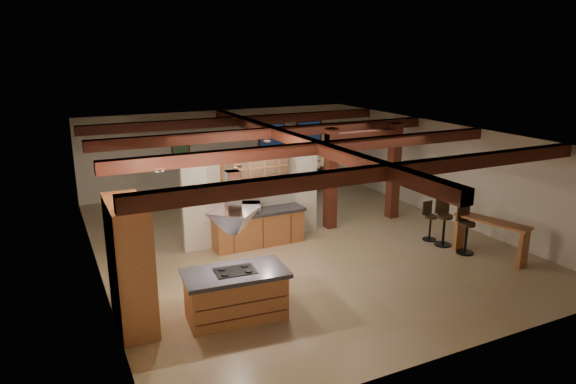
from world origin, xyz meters
The scene contains 23 objects.
ground centered at (0.00, 0.00, 0.00)m, with size 12.00×12.00×0.00m, color tan.
room_walls centered at (0.00, 0.00, 1.78)m, with size 12.00×12.00×12.00m.
ceiling_beams centered at (0.00, 0.00, 2.76)m, with size 10.00×12.00×0.28m.
timber_posts centered at (2.50, 0.50, 1.76)m, with size 2.50×0.30×2.90m.
partition_wall centered at (-1.00, 0.50, 1.10)m, with size 3.80×0.18×2.20m, color beige.
pantry_cabinet centered at (-4.67, -2.60, 1.20)m, with size 0.67×1.60×2.40m.
back_counter centered at (-1.00, 0.11, 0.48)m, with size 2.50×0.66×0.94m.
upper_display_cabinet centered at (-1.00, 0.31, 1.85)m, with size 1.80×0.36×0.95m.
range_hood centered at (-2.87, -3.22, 1.78)m, with size 1.10×1.10×1.40m.
back_windows centered at (2.80, 5.93, 1.50)m, with size 2.70×0.07×1.70m.
framed_art centered at (-1.50, 5.94, 1.70)m, with size 0.65×0.05×0.85m.
recessed_cans centered at (-2.53, -1.93, 2.87)m, with size 3.16×2.46×0.03m.
kitchen_island centered at (-2.87, -3.22, 0.49)m, with size 2.04×1.20×0.97m.
dining_table centered at (0.21, 2.50, 0.29)m, with size 1.65×0.92×0.58m, color #3E1A0F.
sofa centered at (3.03, 5.43, 0.30)m, with size 2.06×0.81×0.60m, color black.
microwave centered at (-1.20, 0.11, 1.07)m, with size 0.47×0.32×0.26m, color silver.
bar_counter centered at (3.84, -3.15, 0.65)m, with size 0.96×1.89×0.96m.
side_table centered at (4.24, 5.54, 0.25)m, with size 0.41×0.41×0.51m, color #3E190F.
table_lamp centered at (4.24, 5.54, 0.71)m, with size 0.25×0.25×0.29m.
bar_stool_a centered at (3.48, -2.67, 0.63)m, with size 0.44×0.44×1.25m.
bar_stool_b centered at (3.37, -2.00, 0.65)m, with size 0.46×0.48×1.27m.
bar_stool_c centered at (3.31, -1.54, 0.54)m, with size 0.37×0.37×1.05m.
dining_chairs centered at (0.21, 2.50, 0.56)m, with size 2.23×2.23×1.11m.
Camera 1 is at (-5.86, -11.67, 4.98)m, focal length 32.00 mm.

